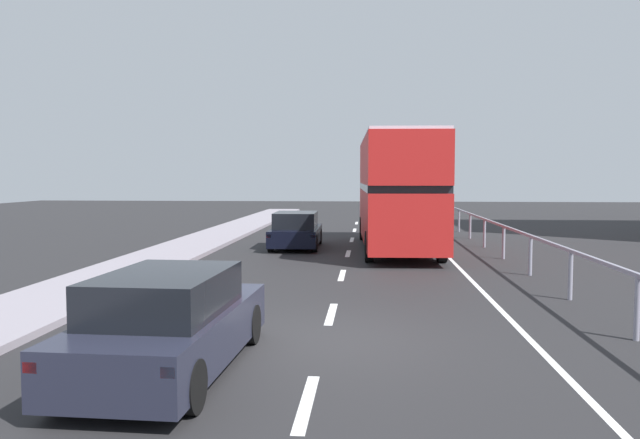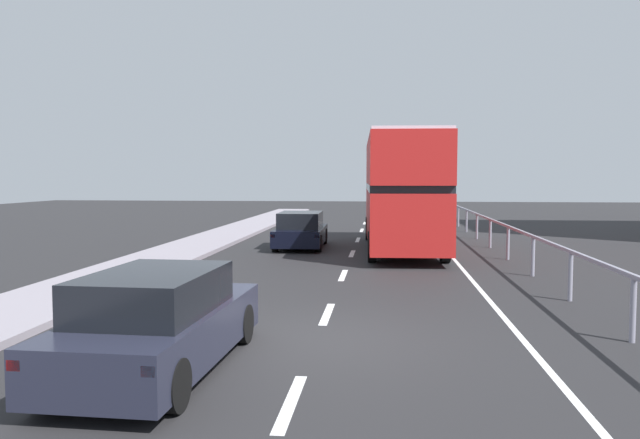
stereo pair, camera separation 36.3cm
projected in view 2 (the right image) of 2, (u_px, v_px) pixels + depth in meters
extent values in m
cube|color=#242426|center=(317.00, 341.00, 10.69)|extent=(74.88, 120.00, 0.10)
cube|color=silver|center=(291.00, 402.00, 7.64)|extent=(0.16, 1.99, 0.01)
cube|color=silver|center=(327.00, 314.00, 12.57)|extent=(0.16, 1.99, 0.01)
cube|color=silver|center=(343.00, 275.00, 17.50)|extent=(0.16, 1.99, 0.01)
cube|color=silver|center=(352.00, 254.00, 22.43)|extent=(0.16, 1.99, 0.01)
cube|color=silver|center=(358.00, 240.00, 27.36)|extent=(0.16, 1.99, 0.01)
cube|color=silver|center=(362.00, 230.00, 32.29)|extent=(0.16, 1.99, 0.01)
cube|color=silver|center=(365.00, 223.00, 37.22)|extent=(0.16, 1.99, 0.01)
cube|color=silver|center=(460.00, 266.00, 19.27)|extent=(0.12, 46.00, 0.01)
cube|color=gray|center=(520.00, 231.00, 19.02)|extent=(0.08, 42.00, 0.08)
cylinder|color=gray|center=(633.00, 310.00, 10.37)|extent=(0.10, 0.10, 1.10)
cylinder|color=gray|center=(570.00, 276.00, 13.84)|extent=(0.10, 0.10, 1.10)
cylinder|color=gray|center=(533.00, 256.00, 17.32)|extent=(0.10, 0.10, 1.10)
cylinder|color=gray|center=(508.00, 243.00, 20.79)|extent=(0.10, 0.10, 1.10)
cylinder|color=gray|center=(490.00, 234.00, 24.27)|extent=(0.10, 0.10, 1.10)
cylinder|color=gray|center=(477.00, 227.00, 27.74)|extent=(0.10, 0.10, 1.10)
cylinder|color=gray|center=(467.00, 221.00, 31.21)|extent=(0.10, 0.10, 1.10)
cylinder|color=gray|center=(458.00, 217.00, 34.69)|extent=(0.10, 0.10, 1.10)
cylinder|color=gray|center=(452.00, 213.00, 38.16)|extent=(0.10, 0.10, 1.10)
cube|color=red|center=(401.00, 215.00, 23.51)|extent=(2.91, 10.27, 1.89)
cube|color=black|center=(402.00, 187.00, 23.44)|extent=(2.92, 9.86, 0.24)
cube|color=red|center=(402.00, 161.00, 23.38)|extent=(2.91, 10.27, 1.66)
cube|color=silver|center=(402.00, 138.00, 23.32)|extent=(2.85, 10.06, 0.10)
cube|color=black|center=(394.00, 207.00, 28.56)|extent=(2.27, 0.13, 1.33)
cube|color=yellow|center=(394.00, 155.00, 28.40)|extent=(1.51, 0.10, 0.28)
cylinder|color=black|center=(369.00, 228.00, 27.31)|extent=(0.32, 1.01, 1.00)
cylinder|color=black|center=(423.00, 229.00, 27.17)|extent=(0.32, 1.01, 1.00)
cylinder|color=black|center=(372.00, 247.00, 20.17)|extent=(0.32, 1.01, 1.00)
cylinder|color=black|center=(445.00, 247.00, 20.02)|extent=(0.32, 1.01, 1.00)
cube|color=#222435|center=(161.00, 333.00, 8.91)|extent=(1.90, 4.56, 0.69)
cube|color=black|center=(154.00, 292.00, 8.65)|extent=(1.61, 2.53, 0.57)
cube|color=red|center=(15.00, 365.00, 6.81)|extent=(0.16, 0.07, 0.12)
cube|color=red|center=(149.00, 371.00, 6.60)|extent=(0.16, 0.07, 0.12)
cylinder|color=black|center=(152.00, 321.00, 10.56)|extent=(0.22, 0.65, 0.64)
cylinder|color=black|center=(243.00, 324.00, 10.35)|extent=(0.22, 0.65, 0.64)
cylinder|color=black|center=(49.00, 380.00, 7.50)|extent=(0.22, 0.65, 0.64)
cylinder|color=black|center=(175.00, 386.00, 7.29)|extent=(0.22, 0.65, 0.64)
cube|color=black|center=(301.00, 235.00, 24.35)|extent=(1.86, 4.22, 0.61)
cube|color=black|center=(301.00, 220.00, 24.10)|extent=(1.61, 2.34, 0.60)
cube|color=red|center=(273.00, 236.00, 22.35)|extent=(0.16, 0.06, 0.12)
cube|color=red|center=(317.00, 236.00, 22.23)|extent=(0.16, 0.06, 0.12)
cylinder|color=black|center=(285.00, 236.00, 25.81)|extent=(0.21, 0.64, 0.64)
cylinder|color=black|center=(324.00, 236.00, 25.69)|extent=(0.21, 0.64, 0.64)
cylinder|color=black|center=(275.00, 243.00, 23.04)|extent=(0.21, 0.64, 0.64)
cylinder|color=black|center=(319.00, 243.00, 22.92)|extent=(0.21, 0.64, 0.64)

